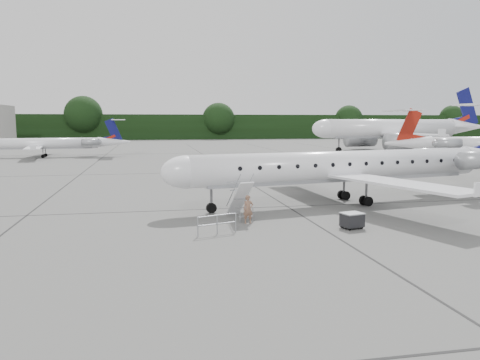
{
  "coord_description": "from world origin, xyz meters",
  "views": [
    {
      "loc": [
        -13.5,
        -23.02,
        5.81
      ],
      "look_at": [
        -8.23,
        4.4,
        2.3
      ],
      "focal_mm": 35.0,
      "sensor_mm": 36.0,
      "label": 1
    }
  ],
  "objects": [
    {
      "name": "main_regional_jet",
      "position": [
        -0.14,
        7.88,
        3.73
      ],
      "size": [
        32.46,
        25.94,
        7.47
      ],
      "primitive_type": null,
      "rotation": [
        0.0,
        0.0,
        0.18
      ],
      "color": "white",
      "rests_on": "ground"
    },
    {
      "name": "bg_narrowbody",
      "position": [
        31.41,
        59.15,
        6.18
      ],
      "size": [
        36.74,
        28.11,
        12.36
      ],
      "primitive_type": null,
      "rotation": [
        0.0,
        0.0,
        0.1
      ],
      "color": "white",
      "rests_on": "ground"
    },
    {
      "name": "passenger",
      "position": [
        -8.08,
        2.71,
        0.81
      ],
      "size": [
        0.62,
        0.44,
        1.63
      ],
      "primitive_type": "imported",
      "rotation": [
        0.0,
        0.0,
        0.08
      ],
      "color": "#835C47",
      "rests_on": "ground"
    },
    {
      "name": "baggage_cart",
      "position": [
        -2.78,
        0.35,
        0.47
      ],
      "size": [
        1.26,
        1.11,
        0.93
      ],
      "primitive_type": null,
      "rotation": [
        0.0,
        0.0,
        0.25
      ],
      "color": "black",
      "rests_on": "ground"
    },
    {
      "name": "safety_railing",
      "position": [
        -10.19,
        0.43,
        0.5
      ],
      "size": [
        2.11,
        0.8,
        1.0
      ],
      "primitive_type": null,
      "rotation": [
        0.0,
        0.0,
        0.33
      ],
      "color": "gray",
      "rests_on": "ground"
    },
    {
      "name": "bg_regional_left",
      "position": [
        -31.27,
        57.31,
        3.12
      ],
      "size": [
        24.47,
        18.07,
        6.25
      ],
      "primitive_type": null,
      "rotation": [
        0.0,
        0.0,
        0.04
      ],
      "color": "white",
      "rests_on": "ground"
    },
    {
      "name": "treeline",
      "position": [
        0.0,
        130.0,
        4.0
      ],
      "size": [
        260.0,
        4.0,
        8.0
      ],
      "primitive_type": "cube",
      "color": "black",
      "rests_on": "ground"
    },
    {
      "name": "ground",
      "position": [
        0.0,
        0.0,
        0.0
      ],
      "size": [
        320.0,
        320.0,
        0.0
      ],
      "primitive_type": "plane",
      "color": "#61615E",
      "rests_on": "ground"
    },
    {
      "name": "airstair",
      "position": [
        -8.32,
        4.03,
        1.17
      ],
      "size": [
        1.27,
        2.5,
        2.34
      ],
      "primitive_type": null,
      "rotation": [
        0.0,
        0.0,
        0.18
      ],
      "color": "white",
      "rests_on": "ground"
    }
  ]
}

